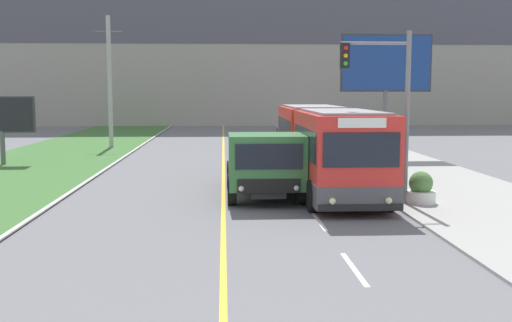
{
  "coord_description": "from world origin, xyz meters",
  "views": [
    {
      "loc": [
        0.03,
        -4.32,
        3.72
      ],
      "look_at": [
        1.1,
        15.52,
        1.4
      ],
      "focal_mm": 42.0,
      "sensor_mm": 36.0,
      "label": 1
    }
  ],
  "objects_px": {
    "traffic_light_mast": "(387,95)",
    "billboard_large": "(386,67)",
    "car_distant": "(290,141)",
    "planter_round_third": "(359,161)",
    "utility_pole_far": "(110,82)",
    "billboard_small": "(1,117)",
    "planter_round_second": "(385,173)",
    "city_bus": "(325,147)",
    "dump_truck": "(264,165)",
    "planter_round_near": "(421,189)",
    "planter_round_far": "(345,152)"
  },
  "relations": [
    {
      "from": "city_bus",
      "to": "dump_truck",
      "type": "bearing_deg",
      "value": -135.45
    },
    {
      "from": "planter_round_near",
      "to": "planter_round_far",
      "type": "height_order",
      "value": "planter_round_near"
    },
    {
      "from": "city_bus",
      "to": "traffic_light_mast",
      "type": "xyz_separation_m",
      "value": [
        1.32,
        -3.97,
        2.03
      ]
    },
    {
      "from": "traffic_light_mast",
      "to": "planter_round_second",
      "type": "bearing_deg",
      "value": 74.88
    },
    {
      "from": "billboard_large",
      "to": "planter_round_second",
      "type": "distance_m",
      "value": 11.08
    },
    {
      "from": "dump_truck",
      "to": "planter_round_near",
      "type": "distance_m",
      "value": 5.29
    },
    {
      "from": "traffic_light_mast",
      "to": "billboard_large",
      "type": "xyz_separation_m",
      "value": [
        3.66,
        13.65,
        1.46
      ]
    },
    {
      "from": "traffic_light_mast",
      "to": "car_distant",
      "type": "bearing_deg",
      "value": 93.78
    },
    {
      "from": "planter_round_near",
      "to": "planter_round_far",
      "type": "xyz_separation_m",
      "value": [
        -0.06,
        11.88,
        -0.0
      ]
    },
    {
      "from": "billboard_small",
      "to": "utility_pole_far",
      "type": "bearing_deg",
      "value": 68.06
    },
    {
      "from": "dump_truck",
      "to": "traffic_light_mast",
      "type": "height_order",
      "value": "traffic_light_mast"
    },
    {
      "from": "car_distant",
      "to": "planter_round_third",
      "type": "height_order",
      "value": "car_distant"
    },
    {
      "from": "billboard_large",
      "to": "planter_round_third",
      "type": "xyz_separation_m",
      "value": [
        -2.74,
        -5.81,
        -4.52
      ]
    },
    {
      "from": "city_bus",
      "to": "planter_round_far",
      "type": "bearing_deg",
      "value": 72.81
    },
    {
      "from": "billboard_large",
      "to": "planter_round_second",
      "type": "relative_size",
      "value": 6.88
    },
    {
      "from": "planter_round_near",
      "to": "planter_round_third",
      "type": "distance_m",
      "value": 7.92
    },
    {
      "from": "car_distant",
      "to": "billboard_large",
      "type": "xyz_separation_m",
      "value": [
        4.82,
        -3.87,
        4.37
      ]
    },
    {
      "from": "billboard_large",
      "to": "planter_round_near",
      "type": "height_order",
      "value": "billboard_large"
    },
    {
      "from": "car_distant",
      "to": "planter_round_third",
      "type": "bearing_deg",
      "value": -77.88
    },
    {
      "from": "city_bus",
      "to": "traffic_light_mast",
      "type": "height_order",
      "value": "traffic_light_mast"
    },
    {
      "from": "utility_pole_far",
      "to": "planter_round_third",
      "type": "xyz_separation_m",
      "value": [
        13.63,
        -13.14,
        -3.82
      ]
    },
    {
      "from": "traffic_light_mast",
      "to": "utility_pole_far",
      "type": "bearing_deg",
      "value": 121.2
    },
    {
      "from": "billboard_large",
      "to": "billboard_small",
      "type": "relative_size",
      "value": 1.96
    },
    {
      "from": "car_distant",
      "to": "utility_pole_far",
      "type": "height_order",
      "value": "utility_pole_far"
    },
    {
      "from": "planter_round_near",
      "to": "planter_round_third",
      "type": "relative_size",
      "value": 1.0
    },
    {
      "from": "billboard_large",
      "to": "planter_round_far",
      "type": "distance_m",
      "value": 5.51
    },
    {
      "from": "billboard_small",
      "to": "billboard_large",
      "type": "bearing_deg",
      "value": 5.45
    },
    {
      "from": "dump_truck",
      "to": "car_distant",
      "type": "distance_m",
      "value": 16.28
    },
    {
      "from": "dump_truck",
      "to": "utility_pole_far",
      "type": "distance_m",
      "value": 21.66
    },
    {
      "from": "car_distant",
      "to": "planter_round_second",
      "type": "relative_size",
      "value": 4.34
    },
    {
      "from": "city_bus",
      "to": "billboard_large",
      "type": "height_order",
      "value": "billboard_large"
    },
    {
      "from": "utility_pole_far",
      "to": "city_bus",
      "type": "bearing_deg",
      "value": -56.2
    },
    {
      "from": "planter_round_third",
      "to": "planter_round_far",
      "type": "xyz_separation_m",
      "value": [
        0.19,
        3.96,
        -0.0
      ]
    },
    {
      "from": "planter_round_second",
      "to": "planter_round_far",
      "type": "distance_m",
      "value": 7.92
    },
    {
      "from": "dump_truck",
      "to": "planter_round_near",
      "type": "relative_size",
      "value": 6.11
    },
    {
      "from": "billboard_large",
      "to": "planter_round_far",
      "type": "bearing_deg",
      "value": -144.13
    },
    {
      "from": "planter_round_near",
      "to": "billboard_large",
      "type": "bearing_deg",
      "value": 79.72
    },
    {
      "from": "planter_round_third",
      "to": "planter_round_far",
      "type": "distance_m",
      "value": 3.96
    },
    {
      "from": "utility_pole_far",
      "to": "billboard_small",
      "type": "xyz_separation_m",
      "value": [
        -3.73,
        -9.25,
        -1.92
      ]
    },
    {
      "from": "planter_round_third",
      "to": "traffic_light_mast",
      "type": "bearing_deg",
      "value": -96.68
    },
    {
      "from": "utility_pole_far",
      "to": "planter_round_near",
      "type": "xyz_separation_m",
      "value": [
        13.88,
        -21.06,
        -3.82
      ]
    },
    {
      "from": "dump_truck",
      "to": "billboard_small",
      "type": "relative_size",
      "value": 1.85
    },
    {
      "from": "dump_truck",
      "to": "car_distant",
      "type": "height_order",
      "value": "dump_truck"
    },
    {
      "from": "city_bus",
      "to": "car_distant",
      "type": "xyz_separation_m",
      "value": [
        0.16,
        13.55,
        -0.88
      ]
    },
    {
      "from": "billboard_large",
      "to": "traffic_light_mast",
      "type": "bearing_deg",
      "value": -105.01
    },
    {
      "from": "planter_round_near",
      "to": "planter_round_second",
      "type": "distance_m",
      "value": 3.96
    },
    {
      "from": "planter_round_second",
      "to": "planter_round_far",
      "type": "height_order",
      "value": "planter_round_far"
    },
    {
      "from": "car_distant",
      "to": "planter_round_near",
      "type": "bearing_deg",
      "value": -82.46
    },
    {
      "from": "car_distant",
      "to": "billboard_small",
      "type": "distance_m",
      "value": 16.43
    },
    {
      "from": "planter_round_near",
      "to": "planter_round_second",
      "type": "bearing_deg",
      "value": 91.74
    }
  ]
}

